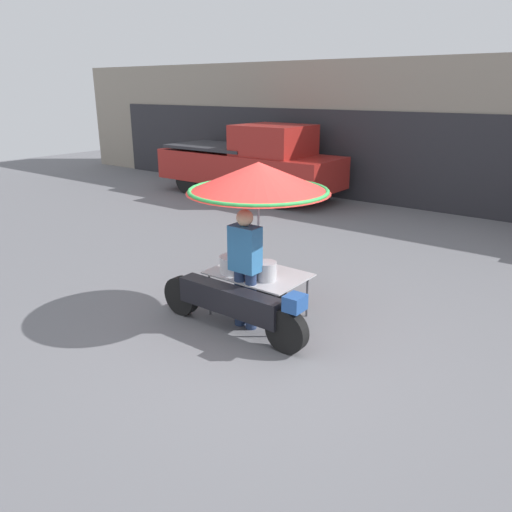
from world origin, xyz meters
name	(u,v)px	position (x,y,z in m)	size (l,w,h in m)	color
ground_plane	(264,340)	(0.00, 0.00, 0.00)	(36.00, 36.00, 0.00)	slate
shopfront_building	(481,136)	(0.00, 8.92, 1.80)	(28.00, 2.06, 3.62)	gray
vendor_motorcycle_cart	(255,201)	(-0.49, 0.46, 1.58)	(2.22, 1.80, 2.05)	black
vendor_person	(245,263)	(-0.42, 0.17, 0.85)	(0.38, 0.22, 1.54)	navy
pickup_truck	(252,162)	(-5.30, 6.61, 0.96)	(5.35, 1.83, 1.99)	black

